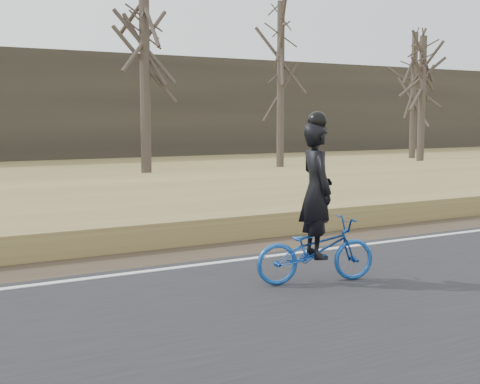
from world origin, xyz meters
TOP-DOWN VIEW (x-y plane):
  - edge_line at (0.00, 0.20)m, footprint 120.00×0.12m
  - shoulder at (0.00, 1.20)m, footprint 120.00×1.60m
  - embankment at (0.00, 4.20)m, footprint 120.00×5.00m
  - ballast at (0.00, 8.00)m, footprint 120.00×3.00m
  - railroad at (0.00, 8.00)m, footprint 120.00×2.40m
  - treeline_backdrop at (0.00, 30.00)m, footprint 120.00×4.00m
  - cyclist at (-5.19, -1.54)m, footprint 1.77×0.98m
  - bare_tree_near_left at (-1.68, 13.04)m, footprint 0.36×0.36m
  - bare_tree_center at (6.85, 17.44)m, footprint 0.36×0.36m
  - bare_tree_right at (13.76, 15.34)m, footprint 0.36×0.36m
  - bare_tree_far_right at (17.36, 19.54)m, footprint 0.36×0.36m

SIDE VIEW (x-z plane):
  - shoulder at x=0.00m, z-range 0.00..0.04m
  - edge_line at x=0.00m, z-range 0.06..0.07m
  - embankment at x=0.00m, z-range 0.00..0.44m
  - ballast at x=0.00m, z-range 0.00..0.45m
  - railroad at x=0.00m, z-range 0.38..0.67m
  - cyclist at x=-5.19m, z-range -0.33..1.98m
  - treeline_backdrop at x=0.00m, z-range 0.00..6.00m
  - bare_tree_right at x=13.76m, z-range 0.00..6.26m
  - bare_tree_far_right at x=17.36m, z-range 0.00..7.13m
  - bare_tree_near_left at x=-1.68m, z-range 0.00..7.49m
  - bare_tree_center at x=6.85m, z-range 0.00..7.63m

